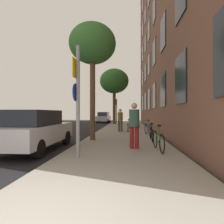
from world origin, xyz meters
name	(u,v)px	position (x,y,z in m)	size (l,w,h in m)	color
ground_plane	(88,129)	(-2.40, 15.00, 0.00)	(41.80, 41.80, 0.00)	#332D28
road_asphalt	(67,129)	(-4.50, 15.00, 0.01)	(7.00, 38.00, 0.01)	black
sidewalk	(125,129)	(1.10, 15.00, 0.06)	(4.20, 38.00, 0.12)	gray
building_facade	(154,9)	(3.69, 14.50, 10.78)	(0.56, 27.00, 21.53)	brown
sign_post	(77,95)	(-0.29, 3.73, 2.08)	(0.16, 0.60, 3.54)	gray
traffic_light	(116,106)	(-0.41, 24.78, 2.48)	(0.43, 0.24, 3.44)	black
tree_near	(93,45)	(-0.52, 7.45, 5.06)	(2.45, 2.45, 6.06)	brown
tree_far	(114,81)	(-0.37, 20.84, 5.47)	(3.61, 3.61, 6.93)	#4C3823
bicycle_0	(158,140)	(2.45, 4.99, 0.50)	(0.42, 1.76, 0.97)	black
bicycle_1	(151,134)	(2.50, 7.39, 0.47)	(0.42, 1.65, 0.90)	black
bicycle_2	(148,129)	(2.59, 9.79, 0.50)	(0.42, 1.71, 0.97)	black
bicycle_3	(129,126)	(1.42, 12.19, 0.48)	(0.47, 1.61, 0.92)	black
bicycle_4	(137,124)	(2.13, 14.59, 0.47)	(0.53, 1.60, 0.90)	black
bicycle_5	(136,123)	(2.18, 16.99, 0.49)	(0.42, 1.69, 0.95)	black
pedestrian_0	(134,122)	(1.57, 5.25, 1.15)	(0.45, 0.45, 1.80)	maroon
pedestrian_1	(120,119)	(0.76, 11.60, 1.09)	(0.54, 0.54, 1.70)	#4C4742
car_0	(35,130)	(-2.43, 5.18, 0.84)	(1.82, 4.30, 1.62)	silver
car_1	(104,117)	(-2.37, 25.85, 0.84)	(1.87, 4.38, 1.62)	#B7B7BC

